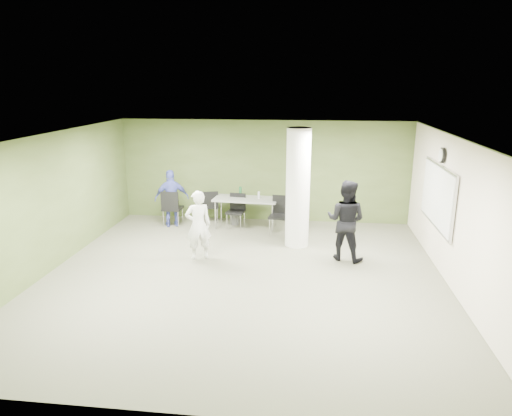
# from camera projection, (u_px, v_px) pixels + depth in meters

# --- Properties ---
(floor) EXTENTS (8.00, 8.00, 0.00)m
(floor) POSITION_uv_depth(u_px,v_px,m) (243.00, 277.00, 9.19)
(floor) COLOR #525140
(floor) RESTS_ON ground
(ceiling) EXTENTS (8.00, 8.00, 0.00)m
(ceiling) POSITION_uv_depth(u_px,v_px,m) (242.00, 137.00, 8.44)
(ceiling) COLOR white
(ceiling) RESTS_ON wall_back
(wall_back) EXTENTS (8.00, 2.80, 0.02)m
(wall_back) POSITION_uv_depth(u_px,v_px,m) (264.00, 171.00, 12.65)
(wall_back) COLOR #445327
(wall_back) RESTS_ON floor
(wall_left) EXTENTS (0.02, 8.00, 2.80)m
(wall_left) POSITION_uv_depth(u_px,v_px,m) (49.00, 204.00, 9.27)
(wall_left) COLOR #445327
(wall_left) RESTS_ON floor
(wall_right_cream) EXTENTS (0.02, 8.00, 2.80)m
(wall_right_cream) POSITION_uv_depth(u_px,v_px,m) (458.00, 217.00, 8.36)
(wall_right_cream) COLOR beige
(wall_right_cream) RESTS_ON floor
(column) EXTENTS (0.56, 0.56, 2.80)m
(column) POSITION_uv_depth(u_px,v_px,m) (298.00, 188.00, 10.62)
(column) COLOR silver
(column) RESTS_ON floor
(whiteboard) EXTENTS (0.05, 2.30, 1.30)m
(whiteboard) POSITION_uv_depth(u_px,v_px,m) (437.00, 196.00, 9.49)
(whiteboard) COLOR silver
(whiteboard) RESTS_ON wall_right_cream
(wall_clock) EXTENTS (0.06, 0.32, 0.32)m
(wall_clock) POSITION_uv_depth(u_px,v_px,m) (442.00, 155.00, 9.27)
(wall_clock) COLOR black
(wall_clock) RESTS_ON wall_right_cream
(folding_table) EXTENTS (1.74, 0.86, 1.06)m
(folding_table) POSITION_uv_depth(u_px,v_px,m) (246.00, 200.00, 12.12)
(folding_table) COLOR gray
(folding_table) RESTS_ON floor
(wastebasket) EXTENTS (0.27, 0.27, 0.31)m
(wastebasket) POSITION_uv_depth(u_px,v_px,m) (235.00, 219.00, 12.56)
(wastebasket) COLOR #4C4C4C
(wastebasket) RESTS_ON floor
(chair_back_left) EXTENTS (0.50, 0.50, 1.00)m
(chair_back_left) POSITION_uv_depth(u_px,v_px,m) (172.00, 206.00, 12.23)
(chair_back_left) COLOR black
(chair_back_left) RESTS_ON floor
(chair_back_right) EXTENTS (0.55, 0.55, 0.91)m
(chair_back_right) POSITION_uv_depth(u_px,v_px,m) (210.00, 204.00, 12.61)
(chair_back_right) COLOR black
(chair_back_right) RESTS_ON floor
(chair_table_left) EXTENTS (0.51, 0.51, 0.92)m
(chair_table_left) POSITION_uv_depth(u_px,v_px,m) (237.00, 208.00, 12.19)
(chair_table_left) COLOR black
(chair_table_left) RESTS_ON floor
(chair_table_right) EXTENTS (0.56, 0.56, 0.98)m
(chair_table_right) POSITION_uv_depth(u_px,v_px,m) (280.00, 212.00, 11.68)
(chair_table_right) COLOR black
(chair_table_right) RESTS_ON floor
(woman_white) EXTENTS (0.67, 0.57, 1.55)m
(woman_white) POSITION_uv_depth(u_px,v_px,m) (198.00, 225.00, 9.94)
(woman_white) COLOR silver
(woman_white) RESTS_ON floor
(man_black) EXTENTS (1.05, 0.94, 1.78)m
(man_black) POSITION_uv_depth(u_px,v_px,m) (346.00, 220.00, 9.88)
(man_black) COLOR black
(man_black) RESTS_ON floor
(man_blue) EXTENTS (0.98, 0.68, 1.55)m
(man_blue) POSITION_uv_depth(u_px,v_px,m) (172.00, 198.00, 12.22)
(man_blue) COLOR #4049A0
(man_blue) RESTS_ON floor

